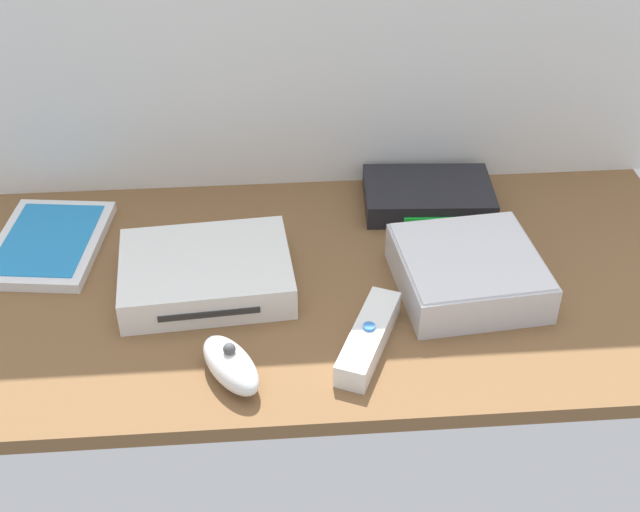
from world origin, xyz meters
TOP-DOWN VIEW (x-y plane):
  - ground_plane at (0.00, 0.00)cm, footprint 100.00×48.00cm
  - game_console at (-14.27, 0.28)cm, footprint 22.14×17.69cm
  - mini_computer at (18.24, -2.77)cm, footprint 18.53×18.53cm
  - game_case at (-35.63, 9.96)cm, footprint 15.88×20.56cm
  - network_router at (16.69, 16.35)cm, footprint 18.68×13.15cm
  - remote_wand at (4.63, -12.75)cm, footprint 9.27×14.99cm
  - remote_nunchuk at (-11.08, -16.57)cm, footprint 8.70×10.88cm

SIDE VIEW (x-z plane):
  - ground_plane at x=0.00cm, z-range -2.00..0.00cm
  - game_case at x=-35.63cm, z-range -0.02..1.54cm
  - remote_wand at x=4.63cm, z-range -0.19..3.21cm
  - network_router at x=16.69cm, z-range 0.00..3.40cm
  - remote_nunchuk at x=-11.08cm, z-range -0.51..4.59cm
  - game_console at x=-14.27cm, z-range 0.00..4.40cm
  - mini_computer at x=18.24cm, z-range -0.01..5.29cm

